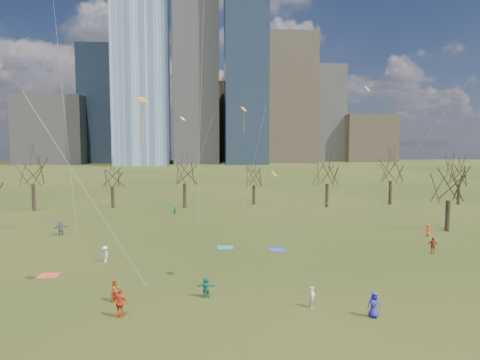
{
  "coord_description": "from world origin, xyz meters",
  "views": [
    {
      "loc": [
        -3.56,
        -31.45,
        10.69
      ],
      "look_at": [
        0.0,
        12.0,
        7.0
      ],
      "focal_mm": 32.0,
      "sensor_mm": 36.0,
      "label": 1
    }
  ],
  "objects": [
    {
      "name": "person_10",
      "position": [
        18.51,
        7.79,
        0.82
      ],
      "size": [
        1.02,
        0.6,
        1.63
      ],
      "primitive_type": "imported",
      "rotation": [
        0.0,
        0.0,
        6.06
      ],
      "color": "#AA2618",
      "rests_on": "ground"
    },
    {
      "name": "blanket_teal",
      "position": [
        -1.53,
        11.97,
        0.01
      ],
      "size": [
        1.6,
        1.5,
        0.03
      ],
      "primitive_type": "cube",
      "color": "teal",
      "rests_on": "ground"
    },
    {
      "name": "ground",
      "position": [
        0.0,
        0.0,
        0.0
      ],
      "size": [
        500.0,
        500.0,
        0.0
      ],
      "primitive_type": "plane",
      "color": "black",
      "rests_on": "ground"
    },
    {
      "name": "person_13",
      "position": [
        -8.15,
        32.87,
        0.93
      ],
      "size": [
        0.63,
        0.78,
        1.87
      ],
      "primitive_type": "imported",
      "rotation": [
        0.0,
        0.0,
        1.87
      ],
      "color": "#197461",
      "rests_on": "ground"
    },
    {
      "name": "person_5",
      "position": [
        -3.56,
        -2.33,
        0.74
      ],
      "size": [
        1.39,
        0.5,
        1.48
      ],
      "primitive_type": "imported",
      "rotation": [
        0.0,
        0.0,
        3.1
      ],
      "color": "#1B7A59",
      "rests_on": "ground"
    },
    {
      "name": "bare_tree_row",
      "position": [
        -0.09,
        37.22,
        6.12
      ],
      "size": [
        113.04,
        29.8,
        9.5
      ],
      "color": "black",
      "rests_on": "ground"
    },
    {
      "name": "downtown_skyline",
      "position": [
        -2.43,
        210.64,
        39.01
      ],
      "size": [
        212.5,
        78.0,
        118.0
      ],
      "color": "slate",
      "rests_on": "ground"
    },
    {
      "name": "person_11",
      "position": [
        -20.46,
        19.39,
        0.92
      ],
      "size": [
        1.72,
        1.37,
        1.83
      ],
      "primitive_type": "imported",
      "rotation": [
        0.0,
        0.0,
        0.57
      ],
      "color": "#5C5D61",
      "rests_on": "ground"
    },
    {
      "name": "blanket_crimson",
      "position": [
        -16.29,
        3.67,
        0.01
      ],
      "size": [
        1.6,
        1.5,
        0.03
      ],
      "primitive_type": "cube",
      "color": "red",
      "rests_on": "ground"
    },
    {
      "name": "person_4",
      "position": [
        -8.83,
        -5.39,
        0.92
      ],
      "size": [
        1.16,
        0.71,
        1.84
      ],
      "primitive_type": "imported",
      "rotation": [
        0.0,
        0.0,
        2.88
      ],
      "color": "red",
      "rests_on": "ground"
    },
    {
      "name": "blanket_navy",
      "position": [
        3.63,
        10.47,
        0.01
      ],
      "size": [
        1.6,
        1.5,
        0.03
      ],
      "primitive_type": "cube",
      "color": "#2734B8",
      "rests_on": "ground"
    },
    {
      "name": "person_0",
      "position": [
        6.76,
        -6.65,
        0.8
      ],
      "size": [
        0.89,
        0.69,
        1.61
      ],
      "primitive_type": "imported",
      "rotation": [
        0.0,
        0.0,
        6.03
      ],
      "color": "#272296",
      "rests_on": "ground"
    },
    {
      "name": "person_2",
      "position": [
        -9.68,
        -2.57,
        0.76
      ],
      "size": [
        0.83,
        0.91,
        1.52
      ],
      "primitive_type": "imported",
      "rotation": [
        0.0,
        0.0,
        1.16
      ],
      "color": "#BE4B1B",
      "rests_on": "ground"
    },
    {
      "name": "person_9",
      "position": [
        -12.67,
        7.41,
        0.73
      ],
      "size": [
        1.03,
        1.07,
        1.46
      ],
      "primitive_type": "imported",
      "rotation": [
        0.0,
        0.0,
        5.42
      ],
      "color": "white",
      "rests_on": "ground"
    },
    {
      "name": "person_12",
      "position": [
        22.24,
        15.49,
        0.72
      ],
      "size": [
        0.53,
        0.75,
        1.44
      ],
      "primitive_type": "imported",
      "rotation": [
        0.0,
        0.0,
        1.46
      ],
      "color": "#FA491B",
      "rests_on": "ground"
    },
    {
      "name": "person_1",
      "position": [
        3.39,
        -4.75,
        0.7
      ],
      "size": [
        0.55,
        0.61,
        1.4
      ],
      "primitive_type": "imported",
      "rotation": [
        0.0,
        0.0,
        1.04
      ],
      "color": "silver",
      "rests_on": "ground"
    },
    {
      "name": "kites_airborne",
      "position": [
        4.83,
        11.09,
        13.17
      ],
      "size": [
        66.7,
        36.4,
        32.74
      ],
      "color": "orange",
      "rests_on": "ground"
    }
  ]
}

